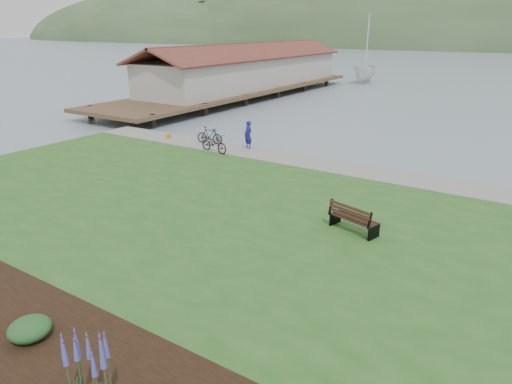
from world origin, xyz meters
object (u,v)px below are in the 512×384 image
park_bench (352,218)px  bicycle_a (214,143)px  person (248,133)px  sailboat (364,83)px

park_bench → bicycle_a: park_bench is taller
person → bicycle_a: size_ratio=0.99×
park_bench → sailboat: bearing=125.8°
park_bench → bicycle_a: 11.89m
park_bench → person: size_ratio=0.96×
person → sailboat: bearing=119.5°
bicycle_a → person: bearing=-26.8°
bicycle_a → sailboat: sailboat is taller
sailboat → bicycle_a: bearing=-85.1°
sailboat → park_bench: bearing=-73.9°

